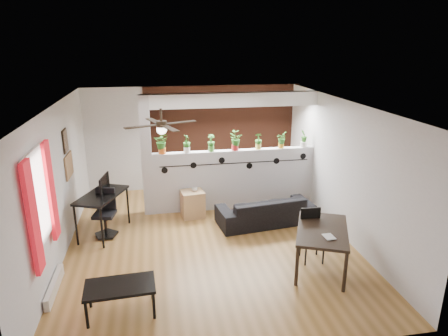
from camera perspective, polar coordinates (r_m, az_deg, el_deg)
room_shell at (r=7.23m, az=-2.26°, el=-1.17°), size 6.30×7.10×2.90m
partition_wall at (r=8.96m, az=1.54°, el=-1.60°), size 3.60×0.18×1.35m
ceiling_header at (r=8.54m, az=1.64°, el=9.71°), size 3.60×0.18×0.30m
pier_column at (r=8.61m, az=-10.99°, el=1.62°), size 0.22×0.20×2.60m
brick_panel at (r=10.17m, az=-0.10°, el=4.44°), size 3.90×0.05×2.60m
vine_decal at (r=8.75m, az=1.68°, el=0.70°), size 3.31×0.01×0.30m
window_assembly at (r=6.20m, az=-24.80°, el=-4.13°), size 0.09×1.30×1.55m
baseboard_heater at (r=6.81m, az=-23.08°, el=-15.29°), size 0.08×1.00×0.18m
corkboard at (r=8.23m, az=-21.27°, el=0.33°), size 0.03×0.60×0.45m
framed_art at (r=8.06m, az=-21.75°, el=3.62°), size 0.03×0.34×0.44m
ceiling_fan at (r=6.62m, az=-8.92°, el=5.95°), size 1.19×1.19×0.43m
potted_plant_0 at (r=8.53m, az=-8.89°, el=3.57°), size 0.26×0.22×0.44m
potted_plant_1 at (r=8.56m, az=-5.35°, el=3.57°), size 0.21×0.23×0.39m
potted_plant_2 at (r=8.62m, az=-1.85°, el=3.68°), size 0.19×0.15×0.37m
potted_plant_3 at (r=8.71m, az=1.58°, el=3.99°), size 0.27×0.27×0.42m
potted_plant_4 at (r=8.83m, az=4.94°, el=3.93°), size 0.18×0.15×0.36m
potted_plant_5 at (r=8.98m, az=8.20°, el=4.05°), size 0.20×0.22×0.36m
potted_plant_6 at (r=9.15m, az=11.35°, el=4.27°), size 0.25×0.26×0.40m
sofa at (r=8.38m, az=5.90°, el=-6.05°), size 1.97×0.98×0.55m
cube_shelf at (r=8.65m, az=-4.50°, el=-5.13°), size 0.52×0.48×0.58m
cup at (r=8.53m, az=-4.22°, el=-3.04°), size 0.13×0.13×0.09m
computer_desk at (r=8.05m, az=-17.06°, el=-4.12°), size 1.00×1.30×0.83m
monitor at (r=8.13m, az=-17.06°, el=-2.62°), size 0.32×0.11×0.18m
office_chair at (r=8.11m, az=-16.56°, el=-6.56°), size 0.48×0.48×0.92m
dining_table at (r=6.80m, az=13.85°, el=-9.02°), size 1.25×1.51×0.71m
book at (r=6.48m, az=14.15°, el=-9.59°), size 0.16×0.21×0.02m
folding_chair at (r=7.11m, az=12.35°, el=-8.60°), size 0.39×0.39×0.91m
coffee_table at (r=5.90m, az=-14.64°, el=-16.26°), size 0.98×0.58×0.45m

